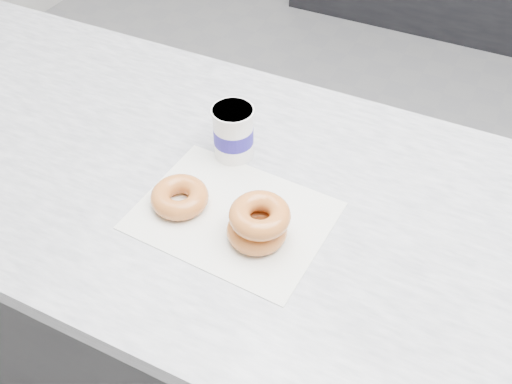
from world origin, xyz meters
TOP-DOWN VIEW (x-y plane):
  - ground at (0.00, 0.00)m, footprint 5.00×5.00m
  - counter at (0.00, -0.60)m, footprint 3.06×0.76m
  - wax_paper at (-0.29, -0.67)m, footprint 0.35×0.28m
  - donut_single at (-0.39, -0.69)m, footprint 0.12×0.12m
  - donut_stack at (-0.22, -0.69)m, footprint 0.15×0.15m
  - coffee_cup at (-0.36, -0.52)m, footprint 0.09×0.09m

SIDE VIEW (x-z plane):
  - ground at x=0.00m, z-range 0.00..0.00m
  - counter at x=0.00m, z-range 0.00..0.90m
  - wax_paper at x=-0.29m, z-range 0.90..0.90m
  - donut_single at x=-0.39m, z-range 0.90..0.94m
  - donut_stack at x=-0.22m, z-range 0.90..0.98m
  - coffee_cup at x=-0.36m, z-range 0.90..1.01m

